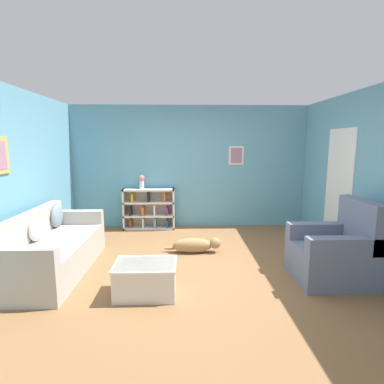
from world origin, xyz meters
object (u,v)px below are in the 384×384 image
(coffee_table, at_px, (146,278))
(dog, at_px, (196,245))
(recliner_chair, at_px, (335,253))
(bookshelf, at_px, (149,209))
(couch, at_px, (51,250))
(vase, at_px, (142,181))

(coffee_table, bearing_deg, dog, 64.72)
(recliner_chair, bearing_deg, bookshelf, 137.06)
(bookshelf, bearing_deg, couch, -117.50)
(couch, xyz_separation_m, coffee_table, (1.41, -0.70, -0.11))
(couch, relative_size, coffee_table, 2.74)
(bookshelf, relative_size, recliner_chair, 1.00)
(couch, bearing_deg, dog, 18.53)
(recliner_chair, distance_m, coffee_table, 2.49)
(couch, relative_size, bookshelf, 1.86)
(bookshelf, xyz_separation_m, vase, (-0.14, -0.02, 0.61))
(bookshelf, xyz_separation_m, recliner_chair, (2.74, -2.55, -0.04))
(coffee_table, xyz_separation_m, vase, (-0.42, 2.86, 0.81))
(recliner_chair, height_order, dog, recliner_chair)
(recliner_chair, xyz_separation_m, coffee_table, (-2.47, -0.34, -0.16))
(coffee_table, bearing_deg, recliner_chair, 7.75)
(vase, bearing_deg, dog, -53.97)
(couch, bearing_deg, bookshelf, 62.50)
(dog, bearing_deg, recliner_chair, -30.18)
(dog, bearing_deg, vase, 126.03)
(bookshelf, relative_size, dog, 1.14)
(bookshelf, relative_size, vase, 3.74)
(dog, bearing_deg, coffee_table, -115.28)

